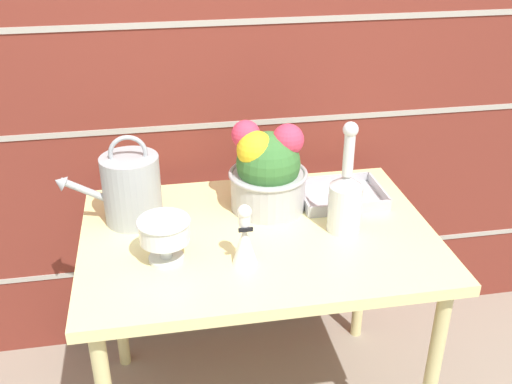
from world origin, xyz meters
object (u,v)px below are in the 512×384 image
glass_decanter (345,197)px  wire_tray (341,196)px  flower_planter (267,170)px  watering_can (131,188)px  crystal_pedestal_bowl (164,233)px  figurine_vase (245,240)px

glass_decanter → wire_tray: (0.05, 0.19, -0.10)m
flower_planter → glass_decanter: bearing=-41.9°
watering_can → wire_tray: bearing=1.5°
watering_can → crystal_pedestal_bowl: 0.26m
watering_can → figurine_vase: (0.31, -0.30, -0.04)m
watering_can → glass_decanter: glass_decanter is taller
glass_decanter → wire_tray: size_ratio=1.26×
crystal_pedestal_bowl → figurine_vase: (0.22, -0.06, -0.01)m
crystal_pedestal_bowl → glass_decanter: glass_decanter is taller
watering_can → wire_tray: size_ratio=1.16×
glass_decanter → wire_tray: bearing=74.9°
flower_planter → wire_tray: flower_planter is taller
watering_can → crystal_pedestal_bowl: size_ratio=2.16×
watering_can → flower_planter: flower_planter is taller
glass_decanter → crystal_pedestal_bowl: bearing=-172.5°
crystal_pedestal_bowl → glass_decanter: (0.54, 0.07, 0.02)m
glass_decanter → watering_can: bearing=164.7°
watering_can → glass_decanter: size_ratio=0.92×
flower_planter → wire_tray: bearing=2.2°
flower_planter → figurine_vase: flower_planter is taller
watering_can → flower_planter: bearing=1.2°
figurine_vase → wire_tray: bearing=40.1°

